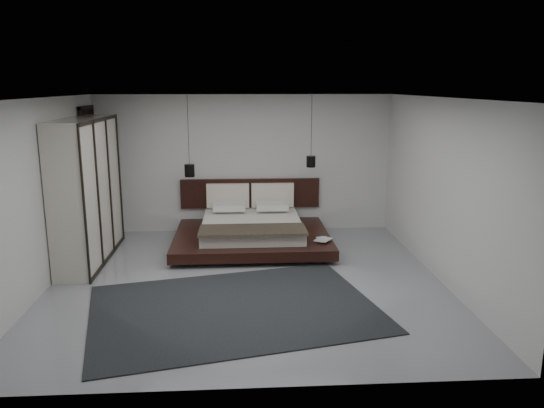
{
  "coord_description": "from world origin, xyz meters",
  "views": [
    {
      "loc": [
        -0.11,
        -7.8,
        2.98
      ],
      "look_at": [
        0.46,
        1.2,
        0.95
      ],
      "focal_mm": 35.0,
      "sensor_mm": 36.0,
      "label": 1
    }
  ],
  "objects": [
    {
      "name": "book_lower",
      "position": [
        1.3,
        1.24,
        0.28
      ],
      "size": [
        0.25,
        0.3,
        0.02
      ],
      "primitive_type": "imported",
      "rotation": [
        0.0,
        0.0,
        0.21
      ],
      "color": "#99724C",
      "rests_on": "bed"
    },
    {
      "name": "book_upper",
      "position": [
        1.27,
        1.21,
        0.3
      ],
      "size": [
        0.37,
        0.39,
        0.02
      ],
      "primitive_type": "imported",
      "rotation": [
        0.0,
        0.0,
        -0.6
      ],
      "color": "#99724C",
      "rests_on": "book_lower"
    },
    {
      "name": "lattice_screen",
      "position": [
        -2.95,
        2.45,
        1.3
      ],
      "size": [
        0.05,
        0.9,
        2.6
      ],
      "primitive_type": "cube",
      "color": "black",
      "rests_on": "floor"
    },
    {
      "name": "pendant_left",
      "position": [
        -1.06,
        2.36,
        1.38
      ],
      "size": [
        0.19,
        0.19,
        1.55
      ],
      "color": "black",
      "rests_on": "ceiling"
    },
    {
      "name": "bed",
      "position": [
        0.12,
        1.9,
        0.29
      ],
      "size": [
        2.86,
        2.43,
        1.09
      ],
      "color": "black",
      "rests_on": "floor"
    },
    {
      "name": "rug",
      "position": [
        -0.2,
        -1.05,
        0.01
      ],
      "size": [
        4.29,
        3.47,
        0.02
      ],
      "primitive_type": "cube",
      "rotation": [
        0.0,
        0.0,
        0.22
      ],
      "color": "black",
      "rests_on": "floor"
    },
    {
      "name": "ceiling",
      "position": [
        0.0,
        0.0,
        2.8
      ],
      "size": [
        6.0,
        6.0,
        0.0
      ],
      "primitive_type": "plane",
      "rotation": [
        3.14,
        0.0,
        0.0
      ],
      "color": "white",
      "rests_on": "wall_back"
    },
    {
      "name": "wall_right",
      "position": [
        3.0,
        0.0,
        1.4
      ],
      "size": [
        0.0,
        6.0,
        6.0
      ],
      "primitive_type": "plane",
      "rotation": [
        1.57,
        0.0,
        -1.57
      ],
      "color": "silver",
      "rests_on": "floor"
    },
    {
      "name": "pendant_right",
      "position": [
        1.3,
        2.36,
        1.53
      ],
      "size": [
        0.18,
        0.18,
        1.38
      ],
      "color": "black",
      "rests_on": "ceiling"
    },
    {
      "name": "floor",
      "position": [
        0.0,
        0.0,
        0.0
      ],
      "size": [
        6.0,
        6.0,
        0.0
      ],
      "primitive_type": "plane",
      "color": "gray",
      "rests_on": "ground"
    },
    {
      "name": "wardrobe",
      "position": [
        -2.7,
        1.24,
        1.22
      ],
      "size": [
        0.59,
        2.49,
        2.44
      ],
      "color": "beige",
      "rests_on": "floor"
    },
    {
      "name": "wall_front",
      "position": [
        0.0,
        -3.0,
        1.4
      ],
      "size": [
        6.0,
        0.0,
        6.0
      ],
      "primitive_type": "plane",
      "rotation": [
        -1.57,
        0.0,
        0.0
      ],
      "color": "silver",
      "rests_on": "floor"
    },
    {
      "name": "wall_left",
      "position": [
        -3.0,
        0.0,
        1.4
      ],
      "size": [
        0.0,
        6.0,
        6.0
      ],
      "primitive_type": "plane",
      "rotation": [
        1.57,
        0.0,
        1.57
      ],
      "color": "silver",
      "rests_on": "floor"
    },
    {
      "name": "wall_back",
      "position": [
        0.0,
        3.0,
        1.4
      ],
      "size": [
        6.0,
        0.0,
        6.0
      ],
      "primitive_type": "plane",
      "rotation": [
        1.57,
        0.0,
        0.0
      ],
      "color": "silver",
      "rests_on": "floor"
    }
  ]
}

